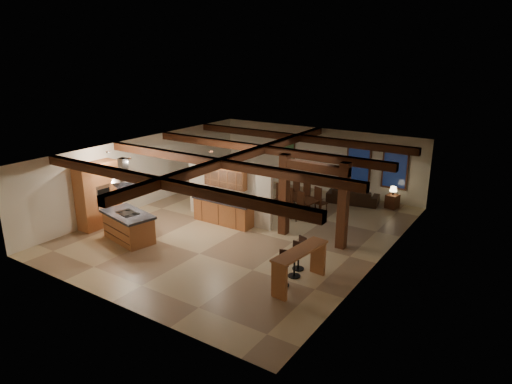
% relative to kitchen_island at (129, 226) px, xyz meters
% --- Properties ---
extents(ground, '(12.00, 12.00, 0.00)m').
position_rel_kitchen_island_xyz_m(ground, '(2.74, 2.95, -0.50)').
color(ground, '#C9B386').
rests_on(ground, ground).
extents(room_walls, '(12.00, 12.00, 12.00)m').
position_rel_kitchen_island_xyz_m(room_walls, '(2.74, 2.95, 1.28)').
color(room_walls, silver).
rests_on(room_walls, ground).
extents(ceiling_beams, '(10.00, 12.00, 0.28)m').
position_rel_kitchen_island_xyz_m(ceiling_beams, '(2.74, 2.95, 2.26)').
color(ceiling_beams, '#371A0D').
rests_on(ceiling_beams, room_walls).
extents(timber_posts, '(2.50, 0.30, 2.90)m').
position_rel_kitchen_island_xyz_m(timber_posts, '(5.24, 3.45, 1.26)').
color(timber_posts, '#371A0D').
rests_on(timber_posts, ground).
extents(partition_wall, '(3.80, 0.18, 2.20)m').
position_rel_kitchen_island_xyz_m(partition_wall, '(1.74, 3.45, 0.60)').
color(partition_wall, silver).
rests_on(partition_wall, ground).
extents(pantry_cabinet, '(0.67, 1.60, 2.40)m').
position_rel_kitchen_island_xyz_m(pantry_cabinet, '(-1.93, 0.35, 0.70)').
color(pantry_cabinet, '#AD6938').
rests_on(pantry_cabinet, ground).
extents(back_counter, '(2.50, 0.66, 0.94)m').
position_rel_kitchen_island_xyz_m(back_counter, '(1.74, 3.06, -0.03)').
color(back_counter, '#AD6938').
rests_on(back_counter, ground).
extents(upper_display_cabinet, '(1.80, 0.36, 0.95)m').
position_rel_kitchen_island_xyz_m(upper_display_cabinet, '(1.74, 3.26, 1.35)').
color(upper_display_cabinet, '#AD6938').
rests_on(upper_display_cabinet, partition_wall).
extents(range_hood, '(1.10, 1.10, 1.40)m').
position_rel_kitchen_island_xyz_m(range_hood, '(0.00, 0.00, 1.28)').
color(range_hood, silver).
rests_on(range_hood, room_walls).
extents(back_windows, '(2.70, 0.07, 1.70)m').
position_rel_kitchen_island_xyz_m(back_windows, '(5.54, 8.88, 1.00)').
color(back_windows, '#371A0D').
rests_on(back_windows, room_walls).
extents(framed_art, '(0.65, 0.05, 0.85)m').
position_rel_kitchen_island_xyz_m(framed_art, '(1.24, 8.88, 1.20)').
color(framed_art, '#371A0D').
rests_on(framed_art, room_walls).
extents(recessed_cans, '(3.16, 2.46, 0.03)m').
position_rel_kitchen_island_xyz_m(recessed_cans, '(0.20, 1.02, 2.37)').
color(recessed_cans, silver).
rests_on(recessed_cans, room_walls).
extents(kitchen_island, '(2.19, 1.48, 1.00)m').
position_rel_kitchen_island_xyz_m(kitchen_island, '(0.00, 0.00, 0.00)').
color(kitchen_island, '#AD6938').
rests_on(kitchen_island, ground).
extents(dining_table, '(1.85, 1.25, 0.60)m').
position_rel_kitchen_island_xyz_m(dining_table, '(3.49, 5.73, -0.20)').
color(dining_table, '#3D1E0F').
rests_on(dining_table, ground).
extents(sofa, '(2.26, 1.21, 0.63)m').
position_rel_kitchen_island_xyz_m(sofa, '(4.93, 7.95, -0.19)').
color(sofa, black).
rests_on(sofa, ground).
extents(microwave, '(0.51, 0.41, 0.25)m').
position_rel_kitchen_island_xyz_m(microwave, '(2.26, 3.06, 0.56)').
color(microwave, silver).
rests_on(microwave, back_counter).
extents(bar_counter, '(0.76, 2.10, 1.08)m').
position_rel_kitchen_island_xyz_m(bar_counter, '(6.39, 0.44, 0.23)').
color(bar_counter, '#AD6938').
rests_on(bar_counter, ground).
extents(side_table, '(0.54, 0.54, 0.57)m').
position_rel_kitchen_island_xyz_m(side_table, '(6.53, 8.27, -0.22)').
color(side_table, '#371A0D').
rests_on(side_table, ground).
extents(table_lamp, '(0.30, 0.30, 0.35)m').
position_rel_kitchen_island_xyz_m(table_lamp, '(6.53, 8.27, 0.32)').
color(table_lamp, black).
rests_on(table_lamp, side_table).
extents(bar_stool_a, '(0.37, 0.38, 1.02)m').
position_rel_kitchen_island_xyz_m(bar_stool_a, '(6.01, 0.20, 0.02)').
color(bar_stool_a, black).
rests_on(bar_stool_a, ground).
extents(bar_stool_b, '(0.36, 0.36, 1.04)m').
position_rel_kitchen_island_xyz_m(bar_stool_b, '(6.03, 0.85, 0.03)').
color(bar_stool_b, black).
rests_on(bar_stool_b, ground).
extents(bar_stool_c, '(0.37, 0.39, 1.02)m').
position_rel_kitchen_island_xyz_m(bar_stool_c, '(5.92, 1.32, 0.01)').
color(bar_stool_c, black).
rests_on(bar_stool_c, ground).
extents(dining_chairs, '(2.16, 2.16, 1.11)m').
position_rel_kitchen_island_xyz_m(dining_chairs, '(3.49, 5.73, 0.06)').
color(dining_chairs, '#371A0D').
rests_on(dining_chairs, ground).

